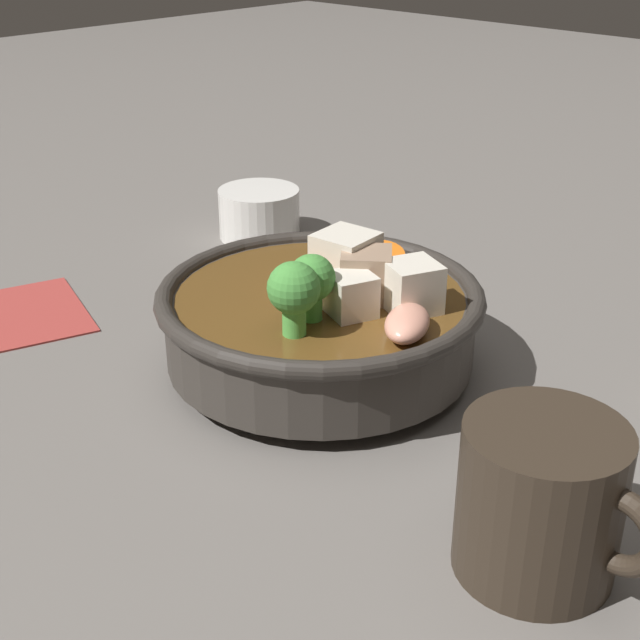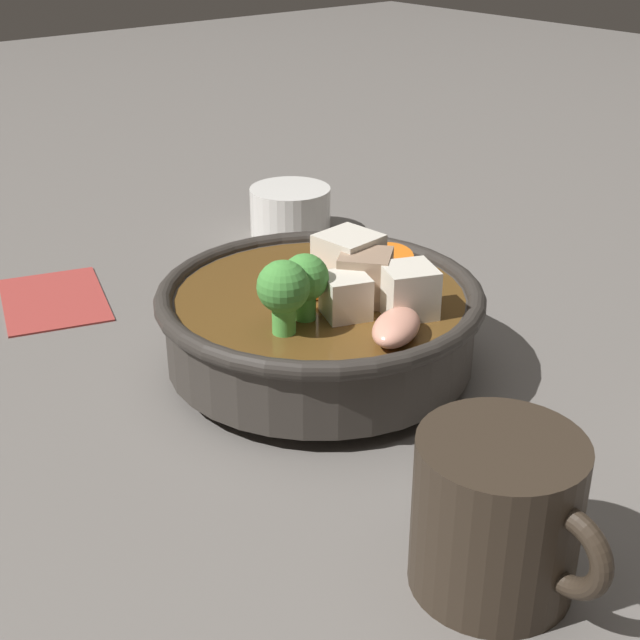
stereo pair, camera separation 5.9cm
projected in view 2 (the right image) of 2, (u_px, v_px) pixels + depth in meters
ground_plane at (320, 370)px, 0.60m from camera, size 3.00×3.00×0.00m
stirfry_bowl at (322, 317)px, 0.58m from camera, size 0.21×0.21×0.10m
tea_cup at (290, 211)px, 0.83m from camera, size 0.07×0.07×0.05m
dark_mug at (499, 515)px, 0.40m from camera, size 0.10×0.08×0.08m
napkin at (54, 299)px, 0.70m from camera, size 0.13×0.11×0.00m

